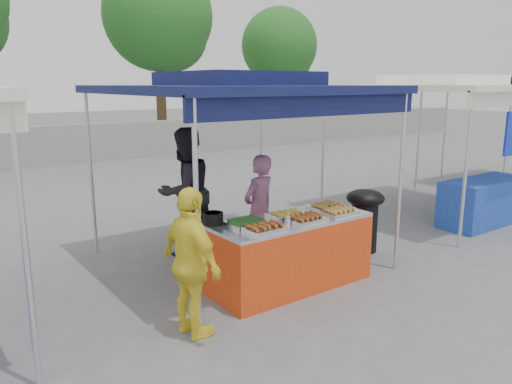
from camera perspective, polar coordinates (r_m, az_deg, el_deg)
ground_plane at (r=6.31m, az=3.28°, el=-10.31°), size 80.00×80.00×0.00m
back_wall at (r=16.02m, az=-22.67°, el=4.84°), size 40.00×0.25×1.20m
main_canopy at (r=6.60m, az=-1.94°, el=11.83°), size 3.20×3.20×2.57m
neighbor_stall_right at (r=9.69m, az=22.24°, el=6.53°), size 3.20×3.20×2.57m
tree_2 at (r=19.42m, az=-10.79°, el=18.65°), size 3.94×3.94×6.77m
tree_3 at (r=22.81m, az=2.88°, el=15.95°), size 3.38×3.30×5.67m
vendor_table at (r=6.09m, az=3.93°, el=-6.90°), size 2.00×0.80×0.85m
food_tray_fl at (r=5.42m, az=0.99°, el=-4.19°), size 0.42×0.30×0.07m
food_tray_fm at (r=5.82m, az=5.81°, el=-3.11°), size 0.42×0.30×0.07m
food_tray_fr at (r=6.18m, az=9.46°, el=-2.29°), size 0.42×0.30×0.07m
food_tray_bl at (r=5.65m, az=-1.15°, el=-3.51°), size 0.42×0.30×0.07m
food_tray_bm at (r=6.01m, az=3.46°, el=-2.55°), size 0.42×0.30×0.07m
food_tray_br at (r=6.42m, az=8.03°, el=-1.70°), size 0.42×0.30×0.07m
cooking_pot at (r=5.71m, az=-4.93°, el=-3.02°), size 0.23×0.23×0.14m
skewer_cup at (r=5.69m, az=3.61°, el=-3.27°), size 0.08×0.08×0.10m
wok_burner at (r=7.45m, az=12.31°, el=-2.54°), size 0.55×0.55×0.93m
crate_left at (r=6.61m, az=-2.25°, el=-7.99°), size 0.44×0.31×0.27m
crate_right at (r=6.88m, az=2.06°, el=-7.03°), size 0.49×0.34×0.29m
crate_stacked at (r=6.79m, az=2.08°, el=-4.77°), size 0.46×0.32×0.28m
vendor_woman at (r=6.74m, az=0.35°, el=-2.06°), size 0.62×0.48×1.50m
helper_man at (r=7.18m, az=-8.08°, el=0.06°), size 1.01×0.86×1.83m
customer_person at (r=4.85m, az=-7.38°, el=-8.10°), size 0.43×0.90×1.49m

